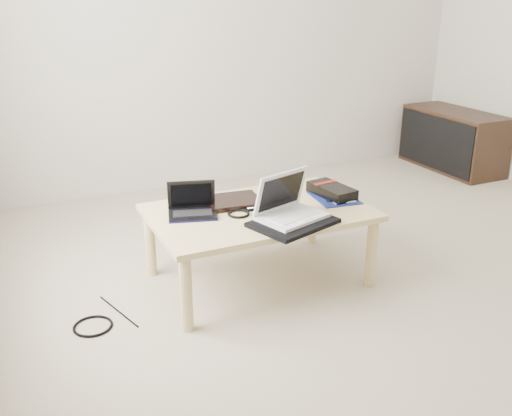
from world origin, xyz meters
name	(u,v)px	position (x,y,z in m)	size (l,w,h in m)	color
ground	(386,281)	(0.00, 0.00, 0.00)	(4.00, 4.00, 0.00)	beige
coffee_table	(259,218)	(-0.61, 0.30, 0.35)	(1.10, 0.70, 0.40)	#E4C489
media_cabinet	(452,140)	(1.77, 1.45, 0.25)	(0.41, 0.90, 0.50)	#331F14
book	(233,201)	(-0.69, 0.44, 0.41)	(0.30, 0.26, 0.03)	black
netbook	(192,208)	(-0.94, 0.38, 0.44)	(0.27, 0.23, 0.17)	black
tablet	(257,202)	(-0.58, 0.39, 0.41)	(0.24, 0.19, 0.01)	black
remote	(287,199)	(-0.42, 0.36, 0.41)	(0.10, 0.24, 0.02)	#ACACB0
neoprene_sleeve	(293,223)	(-0.55, 0.05, 0.41)	(0.38, 0.28, 0.02)	black
white_laptop	(289,208)	(-0.54, 0.11, 0.47)	(0.36, 0.30, 0.22)	white
motherboard	(335,198)	(-0.17, 0.28, 0.40)	(0.24, 0.29, 0.01)	#0C0F4D
gpu_box	(332,191)	(-0.16, 0.32, 0.43)	(0.17, 0.29, 0.06)	black
cable_coil	(239,214)	(-0.73, 0.28, 0.41)	(0.11, 0.11, 0.01)	black
floor_cable_coil	(93,326)	(-1.50, 0.20, 0.01)	(0.18, 0.18, 0.01)	black
floor_cable_trail	(119,311)	(-1.36, 0.29, 0.00)	(0.01, 0.01, 0.37)	black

